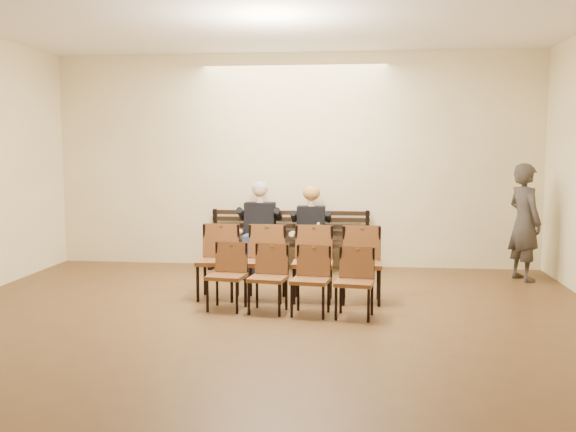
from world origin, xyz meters
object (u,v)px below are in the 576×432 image
object	(u,v)px
bench	(289,255)
passerby	(525,213)
laptop	(258,236)
chair_row_back	(289,263)
seated_man	(259,226)
seated_woman	(311,231)
water_bottle	(318,238)
bag	(241,270)
chair_row_front	(289,280)

from	to	relation	value
bench	passerby	bearing A→B (deg)	-7.97
laptop	passerby	bearing A→B (deg)	-15.68
passerby	chair_row_back	bearing A→B (deg)	93.75
seated_man	seated_woman	xyz separation A→B (m)	(0.83, 0.00, -0.08)
water_bottle	bag	world-z (taller)	water_bottle
laptop	chair_row_front	distance (m)	2.67
bag	laptop	bearing A→B (deg)	73.85
seated_woman	bag	world-z (taller)	seated_woman
passerby	chair_row_back	size ratio (longest dim) A/B	0.85
chair_row_back	chair_row_front	bearing A→B (deg)	-83.70
water_bottle	passerby	xyz separation A→B (m)	(3.05, -0.10, 0.43)
bench	seated_man	world-z (taller)	seated_man
laptop	passerby	distance (m)	4.04
seated_man	chair_row_front	distance (m)	2.82
laptop	chair_row_back	distance (m)	2.02
laptop	chair_row_back	size ratio (longest dim) A/B	0.13
seated_man	chair_row_front	bearing A→B (deg)	-74.07
chair_row_front	chair_row_back	size ratio (longest dim) A/B	0.84
seated_man	laptop	world-z (taller)	seated_man
laptop	water_bottle	distance (m)	0.97
seated_man	bag	world-z (taller)	seated_man
chair_row_front	chair_row_back	distance (m)	0.66
chair_row_back	seated_man	bearing A→B (deg)	108.84
seated_man	water_bottle	world-z (taller)	seated_man
bag	passerby	world-z (taller)	passerby
passerby	chair_row_front	xyz separation A→B (m)	(-3.25, -2.31, -0.59)
bench	water_bottle	distance (m)	0.72
chair_row_back	seated_woman	bearing A→B (deg)	86.20
bag	chair_row_back	world-z (taller)	chair_row_back
bench	chair_row_front	distance (m)	2.83
seated_man	chair_row_back	bearing A→B (deg)	-71.14
bench	bag	xyz separation A→B (m)	(-0.63, -0.84, -0.09)
passerby	chair_row_front	distance (m)	4.03
chair_row_back	water_bottle	bearing A→B (deg)	81.16
laptop	chair_row_back	world-z (taller)	chair_row_back
laptop	chair_row_front	size ratio (longest dim) A/B	0.16
bench	seated_woman	size ratio (longest dim) A/B	2.03
bag	chair_row_front	bearing A→B (deg)	-64.76
water_bottle	bag	distance (m)	1.29
seated_woman	bag	bearing A→B (deg)	-144.06
seated_man	seated_woman	bearing A→B (deg)	0.00
bench	seated_man	size ratio (longest dim) A/B	1.80
chair_row_front	chair_row_back	world-z (taller)	chair_row_back
seated_woman	chair_row_front	size ratio (longest dim) A/B	0.65
laptop	chair_row_front	world-z (taller)	chair_row_front
bench	chair_row_front	size ratio (longest dim) A/B	1.31
bench	seated_man	xyz separation A→B (m)	(-0.47, -0.12, 0.50)
seated_woman	water_bottle	xyz separation A→B (m)	(0.14, -0.28, -0.08)
bag	water_bottle	bearing A→B (deg)	21.35
seated_man	chair_row_back	size ratio (longest dim) A/B	0.61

